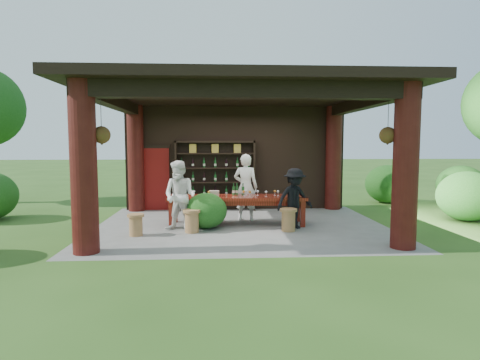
{
  "coord_description": "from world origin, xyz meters",
  "views": [
    {
      "loc": [
        -0.62,
        -10.18,
        2.1
      ],
      "look_at": [
        0.0,
        0.4,
        1.15
      ],
      "focal_mm": 30.0,
      "sensor_mm": 36.0,
      "label": 1
    }
  ],
  "objects": [
    {
      "name": "guest_woman",
      "position": [
        -1.51,
        -0.53,
        0.85
      ],
      "size": [
        1.01,
        0.92,
        1.71
      ],
      "primitive_type": "imported",
      "rotation": [
        0.0,
        0.0,
        -0.39
      ],
      "color": "white",
      "rests_on": "ground"
    },
    {
      "name": "table_glasses",
      "position": [
        0.33,
        0.18,
        0.82
      ],
      "size": [
        1.87,
        0.33,
        0.15
      ],
      "color": "silver",
      "rests_on": "tasting_table"
    },
    {
      "name": "shrubs",
      "position": [
        2.45,
        0.82,
        0.55
      ],
      "size": [
        16.41,
        8.02,
        1.36
      ],
      "color": "#194C14",
      "rests_on": "ground"
    },
    {
      "name": "ground",
      "position": [
        0.0,
        0.0,
        0.0
      ],
      "size": [
        90.0,
        90.0,
        0.0
      ],
      "primitive_type": "plane",
      "color": "#2D5119",
      "rests_on": "ground"
    },
    {
      "name": "stool_far_left",
      "position": [
        -2.48,
        -0.99,
        0.27
      ],
      "size": [
        0.38,
        0.38,
        0.5
      ],
      "rotation": [
        0.0,
        0.0,
        0.41
      ],
      "color": "olive",
      "rests_on": "ground"
    },
    {
      "name": "pavilion",
      "position": [
        -0.01,
        0.43,
        2.13
      ],
      "size": [
        7.5,
        6.0,
        3.6
      ],
      "color": "slate",
      "rests_on": "ground"
    },
    {
      "name": "table_bottles",
      "position": [
        -0.05,
        0.46,
        0.9
      ],
      "size": [
        0.33,
        0.16,
        0.31
      ],
      "color": "#194C1E",
      "rests_on": "tasting_table"
    },
    {
      "name": "guest_man",
      "position": [
        1.31,
        -0.4,
        0.75
      ],
      "size": [
        1.1,
        0.85,
        1.51
      ],
      "primitive_type": "imported",
      "rotation": [
        0.0,
        0.0,
        0.34
      ],
      "color": "black",
      "rests_on": "ground"
    },
    {
      "name": "trees",
      "position": [
        3.22,
        1.08,
        3.37
      ],
      "size": [
        21.39,
        10.81,
        4.8
      ],
      "color": "#3F2819",
      "rests_on": "ground"
    },
    {
      "name": "wine_shelf",
      "position": [
        -0.66,
        2.45,
        1.11
      ],
      "size": [
        2.5,
        0.38,
        2.2
      ],
      "color": "black",
      "rests_on": "ground"
    },
    {
      "name": "stool_near_left",
      "position": [
        -1.21,
        -0.72,
        0.29
      ],
      "size": [
        0.42,
        0.42,
        0.55
      ],
      "rotation": [
        0.0,
        0.0,
        -0.15
      ],
      "color": "olive",
      "rests_on": "ground"
    },
    {
      "name": "stool_near_right",
      "position": [
        1.11,
        -0.7,
        0.29
      ],
      "size": [
        0.42,
        0.42,
        0.55
      ],
      "rotation": [
        0.0,
        0.0,
        0.03
      ],
      "color": "olive",
      "rests_on": "ground"
    },
    {
      "name": "tasting_table",
      "position": [
        -0.09,
        0.18,
        0.64
      ],
      "size": [
        3.6,
        1.05,
        0.75
      ],
      "rotation": [
        0.0,
        0.0,
        -0.04
      ],
      "color": "#5A190C",
      "rests_on": "ground"
    },
    {
      "name": "host",
      "position": [
        0.18,
        0.76,
        0.92
      ],
      "size": [
        0.77,
        0.62,
        1.83
      ],
      "primitive_type": "imported",
      "rotation": [
        0.0,
        0.0,
        2.84
      ],
      "color": "white",
      "rests_on": "ground"
    },
    {
      "name": "napkin_basket",
      "position": [
        -0.69,
        0.22,
        0.82
      ],
      "size": [
        0.27,
        0.19,
        0.14
      ],
      "primitive_type": "cube",
      "rotation": [
        0.0,
        0.0,
        -0.04
      ],
      "color": "#BF6672",
      "rests_on": "tasting_table"
    }
  ]
}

